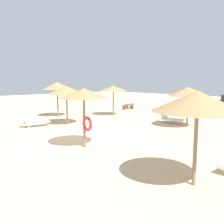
{
  "coord_description": "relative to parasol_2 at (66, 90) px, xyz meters",
  "views": [
    {
      "loc": [
        10.58,
        -7.03,
        3.15
      ],
      "look_at": [
        0.0,
        3.0,
        1.2
      ],
      "focal_mm": 37.93,
      "sensor_mm": 36.0,
      "label": 1
    }
  ],
  "objects": [
    {
      "name": "parasol_5",
      "position": [
        -0.93,
        5.48,
        -0.03
      ],
      "size": [
        2.43,
        2.43,
        2.68
      ],
      "color": "#75604C",
      "rests_on": "ground"
    },
    {
      "name": "bench_1",
      "position": [
        -3.8,
        10.79,
        -2.12
      ],
      "size": [
        0.67,
        1.55,
        0.49
      ],
      "color": "brown",
      "rests_on": "ground"
    },
    {
      "name": "parasol_6",
      "position": [
        5.57,
        -2.63,
        0.04
      ],
      "size": [
        2.33,
        2.33,
        2.79
      ],
      "color": "#75604C",
      "rests_on": "ground"
    },
    {
      "name": "ground_plane",
      "position": [
        3.83,
        -2.18,
        -2.46
      ],
      "size": [
        80.0,
        80.0,
        0.0
      ],
      "primitive_type": "plane",
      "color": "#DBBA8C"
    },
    {
      "name": "parasol_7",
      "position": [
        -3.75,
        1.48,
        0.22
      ],
      "size": [
        2.57,
        2.57,
        3.02
      ],
      "color": "#75604C",
      "rests_on": "ground"
    },
    {
      "name": "lounger_4",
      "position": [
        4.83,
        5.95,
        -2.14
      ],
      "size": [
        1.92,
        0.82,
        0.77
      ],
      "color": "white",
      "rests_on": "ground"
    },
    {
      "name": "parasol_2",
      "position": [
        0.0,
        0.0,
        0.0
      ],
      "size": [
        2.71,
        2.71,
        2.76
      ],
      "color": "#75604C",
      "rests_on": "ground"
    },
    {
      "name": "bench_0",
      "position": [
        -3.0,
        9.72,
        -2.12
      ],
      "size": [
        0.68,
        1.55,
        0.49
      ],
      "color": "brown",
      "rests_on": "ground"
    },
    {
      "name": "lounger_2",
      "position": [
        -0.83,
        -2.08,
        -2.15
      ],
      "size": [
        0.94,
        1.99,
        0.64
      ],
      "color": "white",
      "rests_on": "ground"
    },
    {
      "name": "parasol_3",
      "position": [
        11.16,
        -2.71,
        0.08
      ],
      "size": [
        2.66,
        2.66,
        2.86
      ],
      "color": "#75604C",
      "rests_on": "ground"
    },
    {
      "name": "parasol_4",
      "position": [
        6.46,
        5.35,
        -0.06
      ],
      "size": [
        2.76,
        2.76,
        2.72
      ],
      "color": "#75604C",
      "rests_on": "ground"
    }
  ]
}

